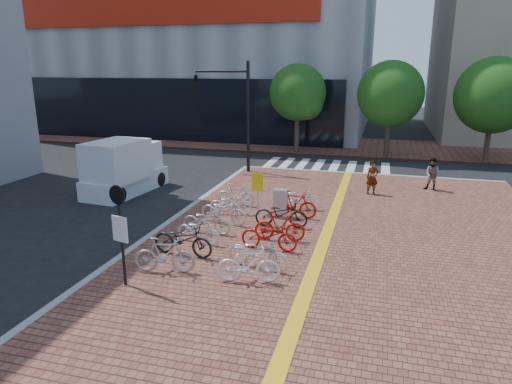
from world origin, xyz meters
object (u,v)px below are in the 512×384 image
(bike_10, at_px, (280,226))
(pedestrian_a, at_px, (372,178))
(bike_1, at_px, (183,239))
(bike_13, at_px, (297,198))
(box_truck, at_px, (124,168))
(bike_4, at_px, (224,211))
(pedestrian_b, at_px, (433,174))
(bike_0, at_px, (164,255))
(utility_box, at_px, (281,203))
(bike_12, at_px, (294,204))
(bike_7, at_px, (248,265))
(bike_9, at_px, (269,235))
(bike_8, at_px, (258,252))
(bike_3, at_px, (207,220))
(bike_2, at_px, (199,230))
(bike_5, at_px, (230,204))
(yellow_sign, at_px, (258,186))
(notice_sign, at_px, (120,223))
(traffic_light_pole, at_px, (224,96))
(bike_6, at_px, (236,195))
(bike_11, at_px, (281,214))

(bike_10, xyz_separation_m, pedestrian_a, (2.84, 6.87, 0.27))
(bike_1, bearing_deg, bike_10, -47.91)
(bike_13, distance_m, box_truck, 8.65)
(bike_4, distance_m, pedestrian_b, 10.77)
(bike_0, bearing_deg, utility_box, -31.71)
(bike_12, relative_size, pedestrian_b, 1.13)
(bike_7, xyz_separation_m, bike_9, (-0.01, 2.41, -0.04))
(bike_4, relative_size, bike_8, 1.01)
(bike_3, bearing_deg, bike_8, -131.60)
(bike_10, bearing_deg, box_truck, 56.54)
(bike_12, bearing_deg, bike_2, 148.34)
(bike_2, height_order, bike_5, bike_5)
(bike_1, height_order, yellow_sign, yellow_sign)
(bike_3, distance_m, pedestrian_b, 11.73)
(bike_9, height_order, notice_sign, notice_sign)
(traffic_light_pole, bearing_deg, bike_5, -69.29)
(bike_6, distance_m, notice_sign, 7.93)
(bike_1, relative_size, bike_5, 1.18)
(bike_10, xyz_separation_m, pedestrian_b, (5.60, 8.34, 0.27))
(bike_6, distance_m, pedestrian_b, 9.61)
(bike_10, bearing_deg, bike_9, 164.04)
(bike_11, distance_m, pedestrian_b, 9.11)
(pedestrian_a, bearing_deg, box_truck, 169.67)
(pedestrian_a, height_order, traffic_light_pole, traffic_light_pole)
(traffic_light_pole, bearing_deg, bike_2, -75.28)
(bike_2, bearing_deg, bike_13, -17.72)
(traffic_light_pole, distance_m, box_truck, 6.98)
(bike_3, bearing_deg, box_truck, 54.20)
(bike_4, xyz_separation_m, box_truck, (-6.24, 3.43, 0.57))
(bike_6, height_order, bike_11, bike_11)
(bike_6, bearing_deg, box_truck, 75.54)
(bike_4, bearing_deg, box_truck, 72.77)
(bike_8, xyz_separation_m, traffic_light_pole, (-5.29, 12.28, 3.66))
(bike_1, distance_m, traffic_light_pole, 12.81)
(bike_0, distance_m, bike_2, 2.39)
(bike_0, xyz_separation_m, bike_9, (2.48, 2.44, -0.04))
(bike_13, bearing_deg, bike_12, 179.73)
(bike_0, bearing_deg, bike_1, -11.58)
(bike_6, distance_m, bike_12, 2.82)
(bike_8, distance_m, pedestrian_a, 9.69)
(bike_12, height_order, pedestrian_a, pedestrian_a)
(bike_8, bearing_deg, bike_11, 13.16)
(bike_7, bearing_deg, bike_5, 11.58)
(bike_6, relative_size, traffic_light_pole, 0.27)
(notice_sign, bearing_deg, yellow_sign, 75.52)
(bike_8, bearing_deg, box_truck, 62.25)
(bike_11, bearing_deg, bike_1, 140.76)
(bike_9, height_order, bike_10, bike_10)
(bike_11, height_order, pedestrian_b, pedestrian_b)
(bike_12, distance_m, box_truck, 8.90)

